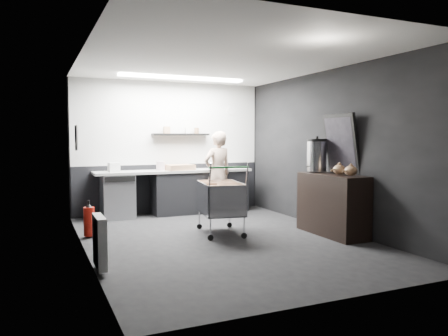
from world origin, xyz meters
name	(u,v)px	position (x,y,z in m)	size (l,w,h in m)	color
floor	(222,239)	(0.00, 0.00, 0.00)	(5.50, 5.50, 0.00)	black
ceiling	(222,61)	(0.00, 0.00, 2.70)	(5.50, 5.50, 0.00)	white
wall_back	(170,147)	(0.00, 2.75, 1.35)	(5.50, 5.50, 0.00)	black
wall_front	(339,160)	(0.00, -2.75, 1.35)	(5.50, 5.50, 0.00)	black
wall_left	(84,153)	(-2.00, 0.00, 1.35)	(5.50, 5.50, 0.00)	black
wall_right	(330,150)	(2.00, 0.00, 1.35)	(5.50, 5.50, 0.00)	black
kitchen_wall_panel	(170,123)	(0.00, 2.73, 1.85)	(3.95, 0.02, 1.70)	silver
dado_panel	(170,188)	(0.00, 2.73, 0.50)	(3.95, 0.02, 1.00)	black
floating_shelf	(181,134)	(0.20, 2.62, 1.62)	(1.20, 0.22, 0.04)	black
wall_clock	(231,110)	(1.40, 2.72, 2.15)	(0.20, 0.20, 0.03)	silver
poster	(76,138)	(-1.98, 1.30, 1.55)	(0.02, 0.30, 0.40)	white
poster_red_band	(76,133)	(-1.98, 1.30, 1.62)	(0.01, 0.22, 0.10)	red
radiator	(100,242)	(-1.94, -0.90, 0.35)	(0.10, 0.50, 0.60)	silver
ceiling_strip	(183,78)	(0.00, 1.85, 2.67)	(2.40, 0.20, 0.04)	white
prep_counter	(181,191)	(0.14, 2.42, 0.46)	(3.20, 0.61, 0.90)	black
person	(218,173)	(0.76, 1.97, 0.84)	(0.61, 0.40, 1.68)	beige
shopping_cart	(220,201)	(0.13, 0.38, 0.54)	(0.76, 1.11, 1.13)	silver
sideboard	(332,196)	(1.75, -0.38, 0.61)	(0.55, 1.29, 1.94)	black
fire_extinguisher	(89,220)	(-1.85, 0.93, 0.27)	(0.17, 0.17, 0.55)	#A9150B
cardboard_box	(179,167)	(0.08, 2.37, 0.95)	(0.55, 0.42, 0.11)	#9F7855
pink_tub	(161,166)	(-0.29, 2.42, 0.99)	(0.18, 0.18, 0.18)	beige
white_container	(114,167)	(-1.22, 2.37, 0.99)	(0.20, 0.16, 0.18)	silver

